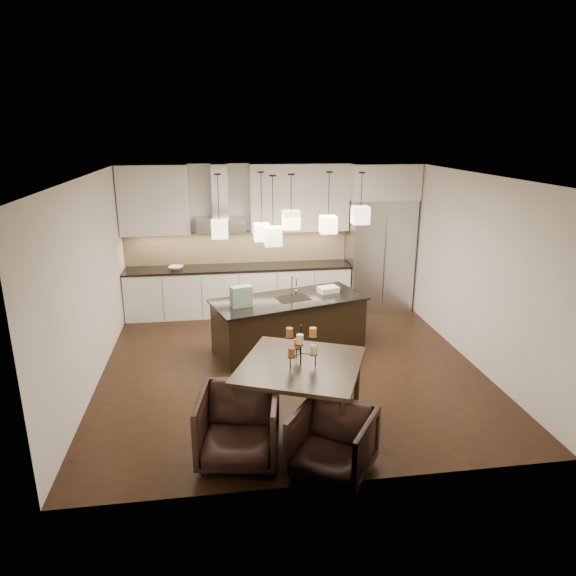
{
  "coord_description": "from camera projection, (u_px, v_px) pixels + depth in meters",
  "views": [
    {
      "loc": [
        -1.03,
        -6.98,
        3.39
      ],
      "look_at": [
        0.0,
        0.2,
        1.15
      ],
      "focal_mm": 32.0,
      "sensor_mm": 36.0,
      "label": 1
    }
  ],
  "objects": [
    {
      "name": "pendant_e",
      "position": [
        360.0,
        215.0,
        7.7
      ],
      "size": [
        0.24,
        0.24,
        0.26
      ],
      "primitive_type": "cube",
      "color": "beige",
      "rests_on": "ceiling"
    },
    {
      "name": "pendant_f",
      "position": [
        273.0,
        236.0,
        7.28
      ],
      "size": [
        0.24,
        0.24,
        0.26
      ],
      "primitive_type": "cube",
      "color": "beige",
      "rests_on": "ceiling"
    },
    {
      "name": "armchair_right",
      "position": [
        332.0,
        443.0,
        5.19
      ],
      "size": [
        1.06,
        1.07,
        0.71
      ],
      "primitive_type": "imported",
      "rotation": [
        0.0,
        0.0,
        -0.6
      ],
      "color": "black",
      "rests_on": "floor"
    },
    {
      "name": "ceiling",
      "position": [
        290.0,
        175.0,
        6.91
      ],
      "size": [
        5.5,
        5.5,
        0.02
      ],
      "primitive_type": "cube",
      "color": "white",
      "rests_on": "wall_back"
    },
    {
      "name": "wall_front",
      "position": [
        334.0,
        356.0,
        4.72
      ],
      "size": [
        5.5,
        0.02,
        2.8
      ],
      "primitive_type": "cube",
      "color": "silver",
      "rests_on": "ground"
    },
    {
      "name": "island_body",
      "position": [
        289.0,
        325.0,
        8.2
      ],
      "size": [
        2.48,
        1.55,
        0.81
      ],
      "primitive_type": "cube",
      "rotation": [
        0.0,
        0.0,
        0.29
      ],
      "color": "black",
      "rests_on": "floor"
    },
    {
      "name": "food_container",
      "position": [
        328.0,
        290.0,
        8.37
      ],
      "size": [
        0.36,
        0.3,
        0.09
      ],
      "primitive_type": "cube",
      "rotation": [
        0.0,
        0.0,
        0.29
      ],
      "color": "silver",
      "rests_on": "island_top"
    },
    {
      "name": "armchair_left",
      "position": [
        239.0,
        426.0,
        5.43
      ],
      "size": [
        0.96,
        0.98,
        0.78
      ],
      "primitive_type": "imported",
      "rotation": [
        0.0,
        0.0,
        -0.16
      ],
      "color": "black",
      "rests_on": "floor"
    },
    {
      "name": "island_top",
      "position": [
        289.0,
        300.0,
        8.07
      ],
      "size": [
        2.57,
        1.64,
        0.04
      ],
      "primitive_type": "cube",
      "rotation": [
        0.0,
        0.0,
        0.29
      ],
      "color": "black",
      "rests_on": "island_body"
    },
    {
      "name": "candle_d",
      "position": [
        313.0,
        332.0,
        5.88
      ],
      "size": [
        0.11,
        0.11,
        0.11
      ],
      "primitive_type": "cylinder",
      "rotation": [
        0.0,
        0.0,
        -0.4
      ],
      "color": "orange",
      "rests_on": "candelabra"
    },
    {
      "name": "countertop",
      "position": [
        239.0,
        268.0,
        9.69
      ],
      "size": [
        4.21,
        0.66,
        0.04
      ],
      "primitive_type": "cube",
      "color": "black",
      "rests_on": "lower_cabinets"
    },
    {
      "name": "hood_canopy",
      "position": [
        221.0,
        224.0,
        9.45
      ],
      "size": [
        0.9,
        0.52,
        0.24
      ],
      "primitive_type": "cube",
      "color": "#B7B7BA",
      "rests_on": "wall_back"
    },
    {
      "name": "candle_a",
      "position": [
        314.0,
        350.0,
        5.84
      ],
      "size": [
        0.11,
        0.11,
        0.11
      ],
      "primitive_type": "cylinder",
      "rotation": [
        0.0,
        0.0,
        -0.4
      ],
      "color": "#F9E1AE",
      "rests_on": "candelabra"
    },
    {
      "name": "tote_bag",
      "position": [
        241.0,
        296.0,
        7.67
      ],
      "size": [
        0.35,
        0.25,
        0.31
      ],
      "primitive_type": "cube",
      "rotation": [
        0.0,
        0.0,
        0.29
      ],
      "color": "#1B4D36",
      "rests_on": "island_top"
    },
    {
      "name": "upper_cab_right",
      "position": [
        299.0,
        198.0,
        9.6
      ],
      "size": [
        1.85,
        0.35,
        1.25
      ],
      "primitive_type": "cube",
      "color": "silver",
      "rests_on": "wall_back"
    },
    {
      "name": "wall_back",
      "position": [
        269.0,
        237.0,
        9.94
      ],
      "size": [
        5.5,
        0.02,
        2.8
      ],
      "primitive_type": "cube",
      "color": "silver",
      "rests_on": "ground"
    },
    {
      "name": "candle_e",
      "position": [
        289.0,
        333.0,
        5.88
      ],
      "size": [
        0.11,
        0.11,
        0.11
      ],
      "primitive_type": "cylinder",
      "rotation": [
        0.0,
        0.0,
        -0.4
      ],
      "color": "#96532B",
      "rests_on": "candelabra"
    },
    {
      "name": "fruit_bowl",
      "position": [
        176.0,
        268.0,
        9.47
      ],
      "size": [
        0.33,
        0.33,
        0.06
      ],
      "primitive_type": "imported",
      "rotation": [
        0.0,
        0.0,
        -0.36
      ],
      "color": "silver",
      "rests_on": "countertop"
    },
    {
      "name": "refrigerator",
      "position": [
        379.0,
        254.0,
        9.96
      ],
      "size": [
        1.2,
        0.72,
        2.15
      ],
      "primitive_type": "cube",
      "color": "#B7B7BA",
      "rests_on": "floor"
    },
    {
      "name": "candle_c",
      "position": [
        292.0,
        352.0,
        5.77
      ],
      "size": [
        0.11,
        0.11,
        0.11
      ],
      "primitive_type": "cylinder",
      "rotation": [
        0.0,
        0.0,
        -0.4
      ],
      "color": "#96532B",
      "rests_on": "candelabra"
    },
    {
      "name": "pendant_c",
      "position": [
        291.0,
        220.0,
        7.41
      ],
      "size": [
        0.24,
        0.24,
        0.26
      ],
      "primitive_type": "cube",
      "color": "beige",
      "rests_on": "ceiling"
    },
    {
      "name": "candle_b",
      "position": [
        297.0,
        343.0,
        6.01
      ],
      "size": [
        0.11,
        0.11,
        0.11
      ],
      "primitive_type": "cylinder",
      "rotation": [
        0.0,
        0.0,
        -0.4
      ],
      "color": "orange",
      "rests_on": "candelabra"
    },
    {
      "name": "hood_chimney",
      "position": [
        220.0,
        191.0,
        9.38
      ],
      "size": [
        0.3,
        0.28,
        0.96
      ],
      "primitive_type": "cube",
      "color": "#B7B7BA",
      "rests_on": "hood_canopy"
    },
    {
      "name": "wall_left",
      "position": [
        89.0,
        283.0,
        6.95
      ],
      "size": [
        0.02,
        5.5,
        2.8
      ],
      "primitive_type": "cube",
      "color": "silver",
      "rests_on": "ground"
    },
    {
      "name": "backsplash",
      "position": [
        237.0,
        247.0,
        9.87
      ],
      "size": [
        4.21,
        0.02,
        0.63
      ],
      "primitive_type": "cube",
      "color": "beige",
      "rests_on": "countertop"
    },
    {
      "name": "pendant_d",
      "position": [
        328.0,
        225.0,
        7.85
      ],
      "size": [
        0.24,
        0.24,
        0.26
      ],
      "primitive_type": "cube",
      "color": "beige",
      "rests_on": "ceiling"
    },
    {
      "name": "dining_table",
      "position": [
        300.0,
        395.0,
        6.05
      ],
      "size": [
        1.76,
        1.76,
        0.81
      ],
      "primitive_type": null,
      "rotation": [
        0.0,
        0.0,
        -0.4
      ],
      "color": "black",
      "rests_on": "floor"
    },
    {
      "name": "fridge_panel",
      "position": [
        383.0,
        181.0,
        9.54
      ],
      "size": [
        1.26,
        0.72,
        0.65
      ],
      "primitive_type": "cube",
      "color": "silver",
      "rests_on": "refrigerator"
    },
    {
      "name": "pendant_b",
      "position": [
        262.0,
        232.0,
        7.87
      ],
      "size": [
        0.24,
        0.24,
        0.26
      ],
      "primitive_type": "cube",
      "color": "beige",
      "rests_on": "ceiling"
    },
    {
      "name": "lower_cabinets",
      "position": [
        239.0,
        291.0,
        9.82
      ],
      "size": [
        4.21,
        0.62,
        0.88
      ],
      "primitive_type": "cube",
      "color": "silver",
      "rests_on": "floor"
    },
    {
      "name": "upper_cab_left",
      "position": [
        154.0,
        200.0,
        9.24
      ],
      "size": [
        1.25,
        0.35,
        1.25
      ],
      "primitive_type": "cube",
      "color": "silver",
      "rests_on": "wall_back"
    },
    {
      "name": "wall_right",
      "position": [
        472.0,
        268.0,
        7.7
      ],
      "size": [
        0.02,
        5.5,
        2.8
      ],
      "primitive_type": "cube",
      "color": "silver",
      "rests_on": "ground"
    },
    {
      "name": "faucet",
      "position": [
        292.0,
        286.0,
        8.13
      ],
      "size": [
        0.15,
        0.24,
        0.35
      ],
      "primitive_type": null,
      "rotation": [
        0.0,
        0.0,
        0.29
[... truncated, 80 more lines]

